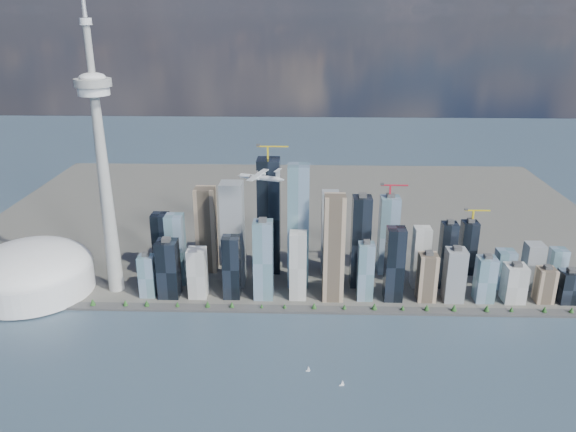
{
  "coord_description": "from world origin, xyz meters",
  "views": [
    {
      "loc": [
        23.88,
        -551.56,
        459.07
      ],
      "look_at": [
        -0.88,
        260.0,
        160.1
      ],
      "focal_mm": 35.0,
      "sensor_mm": 36.0,
      "label": 1
    }
  ],
  "objects_px": {
    "needle_tower": "(102,159)",
    "airplane": "(260,177)",
    "dome_stadium": "(32,271)",
    "sailboat_east": "(342,384)",
    "sailboat_west": "(308,369)"
  },
  "relations": [
    {
      "from": "needle_tower",
      "to": "airplane",
      "type": "relative_size",
      "value": 7.87
    },
    {
      "from": "dome_stadium",
      "to": "sailboat_east",
      "type": "distance_m",
      "value": 570.81
    },
    {
      "from": "needle_tower",
      "to": "dome_stadium",
      "type": "height_order",
      "value": "needle_tower"
    },
    {
      "from": "sailboat_west",
      "to": "sailboat_east",
      "type": "xyz_separation_m",
      "value": [
        43.94,
        -29.46,
        0.14
      ]
    },
    {
      "from": "airplane",
      "to": "sailboat_east",
      "type": "relative_size",
      "value": 7.52
    },
    {
      "from": "sailboat_east",
      "to": "sailboat_west",
      "type": "bearing_deg",
      "value": 143.77
    },
    {
      "from": "airplane",
      "to": "sailboat_west",
      "type": "distance_m",
      "value": 274.96
    },
    {
      "from": "needle_tower",
      "to": "sailboat_east",
      "type": "height_order",
      "value": "needle_tower"
    },
    {
      "from": "airplane",
      "to": "sailboat_east",
      "type": "distance_m",
      "value": 303.63
    },
    {
      "from": "airplane",
      "to": "needle_tower",
      "type": "bearing_deg",
      "value": 178.19
    },
    {
      "from": "sailboat_west",
      "to": "sailboat_east",
      "type": "height_order",
      "value": "sailboat_east"
    },
    {
      "from": "airplane",
      "to": "sailboat_west",
      "type": "bearing_deg",
      "value": -43.49
    },
    {
      "from": "dome_stadium",
      "to": "airplane",
      "type": "distance_m",
      "value": 453.73
    },
    {
      "from": "needle_tower",
      "to": "sailboat_east",
      "type": "relative_size",
      "value": 59.12
    },
    {
      "from": "dome_stadium",
      "to": "needle_tower",
      "type": "bearing_deg",
      "value": 4.09
    }
  ]
}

